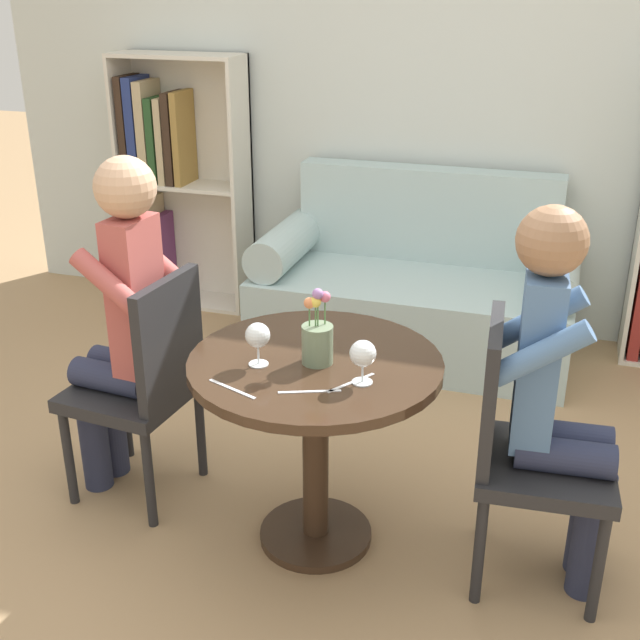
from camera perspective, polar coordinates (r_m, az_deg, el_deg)
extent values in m
plane|color=tan|center=(2.99, -0.30, -15.16)|extent=(16.00, 16.00, 0.00)
cube|color=silver|center=(4.44, 8.58, 16.48)|extent=(5.20, 0.05, 2.70)
cylinder|color=#382619|center=(2.61, -0.34, -3.18)|extent=(0.84, 0.84, 0.03)
cylinder|color=#382619|center=(2.78, -0.32, -9.47)|extent=(0.09, 0.09, 0.64)
cylinder|color=#382619|center=(2.98, -0.30, -14.94)|extent=(0.40, 0.40, 0.03)
cube|color=#A8C1C1|center=(4.27, 6.58, 0.43)|extent=(1.63, 0.80, 0.42)
cube|color=#A8C1C1|center=(4.42, 7.70, 7.48)|extent=(1.41, 0.16, 0.50)
cylinder|color=#A8C1C1|center=(4.34, -2.39, 5.44)|extent=(0.22, 0.72, 0.22)
cylinder|color=#A8C1C1|center=(4.09, 16.47, 3.38)|extent=(0.22, 0.72, 0.22)
cube|color=silver|center=(4.94, -8.94, 9.84)|extent=(0.75, 0.02, 1.47)
cube|color=silver|center=(5.00, -13.42, 9.67)|extent=(0.02, 0.28, 1.47)
cube|color=silver|center=(4.67, -5.55, 9.25)|extent=(0.02, 0.28, 1.47)
cube|color=silver|center=(5.04, -9.08, 1.51)|extent=(0.71, 0.28, 0.02)
cube|color=silver|center=(4.83, -9.62, 9.49)|extent=(0.71, 0.28, 0.02)
cube|color=silver|center=(4.71, -10.23, 18.04)|extent=(0.71, 0.28, 0.02)
cube|color=olive|center=(5.10, -12.55, 4.55)|extent=(0.04, 0.23, 0.49)
cube|color=olive|center=(5.06, -12.18, 5.18)|extent=(0.04, 0.23, 0.62)
cube|color=tan|center=(5.03, -11.69, 5.17)|extent=(0.05, 0.23, 0.62)
cube|color=#602D5B|center=(5.02, -11.06, 4.53)|extent=(0.05, 0.23, 0.51)
cube|color=#332319|center=(4.91, -13.31, 13.14)|extent=(0.04, 0.23, 0.60)
cube|color=navy|center=(4.88, -12.71, 13.11)|extent=(0.05, 0.23, 0.59)
cube|color=tan|center=(4.85, -12.03, 12.99)|extent=(0.05, 0.23, 0.57)
cube|color=#234723|center=(4.83, -11.37, 12.47)|extent=(0.05, 0.23, 0.49)
cube|color=tan|center=(4.81, -10.77, 12.46)|extent=(0.04, 0.23, 0.49)
cube|color=#332319|center=(4.78, -10.23, 12.63)|extent=(0.04, 0.23, 0.52)
cube|color=olive|center=(4.76, -9.66, 12.65)|extent=(0.04, 0.23, 0.52)
cube|color=maroon|center=(4.47, 21.69, 0.70)|extent=(0.05, 0.23, 0.49)
cylinder|color=#232326|center=(3.42, -13.66, -6.46)|extent=(0.04, 0.04, 0.40)
cylinder|color=#232326|center=(3.18, -17.44, -9.30)|extent=(0.04, 0.04, 0.40)
cylinder|color=#232326|center=(3.24, -8.49, -7.81)|extent=(0.04, 0.04, 0.40)
cylinder|color=#232326|center=(2.99, -12.06, -10.98)|extent=(0.04, 0.04, 0.40)
cube|color=#232326|center=(3.09, -13.29, -5.02)|extent=(0.46, 0.46, 0.05)
cube|color=#232326|center=(2.88, -10.66, -1.39)|extent=(0.07, 0.38, 0.45)
cylinder|color=#232326|center=(2.69, 19.18, -16.34)|extent=(0.04, 0.04, 0.40)
cylinder|color=#232326|center=(2.97, 18.67, -12.01)|extent=(0.04, 0.04, 0.40)
cylinder|color=#232326|center=(2.66, 11.25, -15.76)|extent=(0.04, 0.04, 0.40)
cylinder|color=#232326|center=(2.95, 11.64, -11.45)|extent=(0.04, 0.04, 0.40)
cube|color=#232326|center=(2.68, 15.70, -9.96)|extent=(0.45, 0.45, 0.05)
cube|color=#232326|center=(2.55, 12.04, -4.88)|extent=(0.07, 0.38, 0.45)
cylinder|color=#282D47|center=(3.31, -14.64, -7.06)|extent=(0.11, 0.11, 0.45)
cylinder|color=#282D47|center=(3.24, -15.80, -7.93)|extent=(0.11, 0.11, 0.45)
cylinder|color=#282D47|center=(3.13, -13.52, -3.15)|extent=(0.31, 0.14, 0.11)
cylinder|color=#282D47|center=(3.05, -14.72, -3.99)|extent=(0.31, 0.14, 0.11)
cube|color=#B2514C|center=(2.90, -12.95, 1.40)|extent=(0.14, 0.21, 0.60)
cylinder|color=#B2514C|center=(2.97, -11.64, 4.17)|extent=(0.29, 0.10, 0.23)
cylinder|color=#B2514C|center=(2.77, -14.74, 2.44)|extent=(0.29, 0.10, 0.23)
sphere|color=tan|center=(2.78, -13.70, 9.16)|extent=(0.21, 0.21, 0.21)
cylinder|color=#282D47|center=(2.77, 18.66, -14.25)|extent=(0.11, 0.11, 0.45)
cylinder|color=#282D47|center=(2.86, 18.52, -12.93)|extent=(0.11, 0.11, 0.45)
cylinder|color=#282D47|center=(2.61, 17.01, -9.27)|extent=(0.31, 0.13, 0.11)
cylinder|color=#282D47|center=(2.70, 16.92, -8.04)|extent=(0.31, 0.13, 0.11)
cube|color=#4C709E|center=(2.51, 15.22, -2.89)|extent=(0.13, 0.21, 0.56)
cylinder|color=#4C709E|center=(2.35, 15.48, -2.33)|extent=(0.29, 0.09, 0.23)
cylinder|color=#4C709E|center=(2.60, 15.40, 0.18)|extent=(0.29, 0.09, 0.23)
sphere|color=#936B4C|center=(2.37, 16.18, 5.43)|extent=(0.21, 0.21, 0.21)
cylinder|color=white|center=(2.58, -4.39, -3.13)|extent=(0.06, 0.06, 0.00)
cylinder|color=white|center=(2.56, -4.41, -2.42)|extent=(0.01, 0.01, 0.07)
sphere|color=white|center=(2.54, -4.46, -1.08)|extent=(0.08, 0.08, 0.08)
sphere|color=#E58E75|center=(2.54, -4.45, -1.29)|extent=(0.06, 0.06, 0.06)
cylinder|color=white|center=(2.47, 3.02, -4.42)|extent=(0.06, 0.06, 0.00)
cylinder|color=white|center=(2.45, 3.04, -3.74)|extent=(0.01, 0.01, 0.06)
sphere|color=white|center=(2.42, 3.07, -2.39)|extent=(0.08, 0.08, 0.08)
sphere|color=#E58E75|center=(2.43, 3.06, -2.61)|extent=(0.06, 0.06, 0.06)
cylinder|color=gray|center=(2.56, -0.18, -1.74)|extent=(0.10, 0.10, 0.13)
cylinder|color=#4C7A42|center=(2.52, -0.76, 0.40)|extent=(0.01, 0.00, 0.08)
sphere|color=#E07F4C|center=(2.51, -0.76, 1.22)|extent=(0.04, 0.04, 0.04)
cylinder|color=#4C7A42|center=(2.51, -0.16, 0.72)|extent=(0.01, 0.01, 0.11)
sphere|color=#9E70B2|center=(2.49, -0.16, 1.87)|extent=(0.04, 0.04, 0.04)
cylinder|color=#4C7A42|center=(2.52, -0.32, 0.43)|extent=(0.01, 0.00, 0.08)
sphere|color=#EACC4C|center=(2.50, -0.32, 1.30)|extent=(0.04, 0.04, 0.04)
cylinder|color=#4C7A42|center=(2.53, 0.36, 0.68)|extent=(0.00, 0.01, 0.09)
sphere|color=#D16684|center=(2.51, 0.36, 1.66)|extent=(0.04, 0.04, 0.04)
cube|color=silver|center=(2.44, -6.27, -4.89)|extent=(0.18, 0.08, 0.00)
cube|color=silver|center=(2.46, 2.21, -4.49)|extent=(0.11, 0.17, 0.00)
cube|color=silver|center=(2.41, -0.75, -5.11)|extent=(0.18, 0.08, 0.00)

